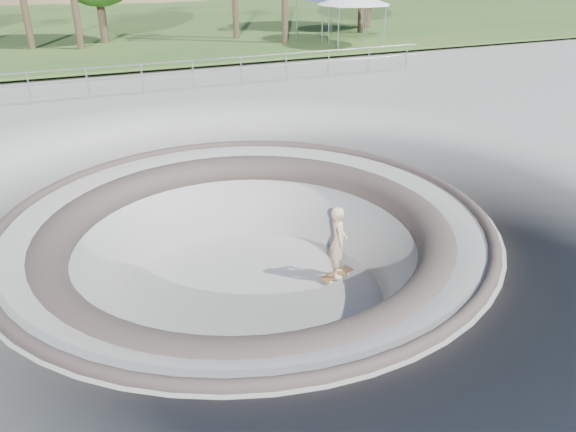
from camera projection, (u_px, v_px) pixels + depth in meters
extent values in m
plane|color=#9E9F99|center=(246.00, 219.00, 11.79)|extent=(180.00, 180.00, 0.00)
torus|color=#9E9F99|center=(249.00, 299.00, 12.66)|extent=(14.00, 14.00, 4.00)
cylinder|color=#9E9F99|center=(249.00, 297.00, 12.63)|extent=(6.60, 6.60, 0.10)
torus|color=#4B403C|center=(246.00, 220.00, 11.80)|extent=(10.24, 10.24, 0.24)
torus|color=#4B403C|center=(246.00, 238.00, 11.99)|extent=(8.91, 8.91, 0.81)
cube|color=#315A24|center=(88.00, 25.00, 39.91)|extent=(180.00, 36.00, 0.12)
ellipsoid|color=olive|center=(147.00, 67.00, 67.81)|extent=(61.60, 44.00, 28.60)
ellipsoid|color=olive|center=(376.00, 42.00, 69.64)|extent=(42.00, 30.00, 19.50)
cylinder|color=#97999F|center=(141.00, 64.00, 21.25)|extent=(25.00, 0.05, 0.05)
cylinder|color=#97999F|center=(142.00, 76.00, 21.44)|extent=(25.00, 0.05, 0.05)
cube|color=brown|center=(337.00, 274.00, 13.26)|extent=(0.94, 0.52, 0.02)
cylinder|color=#AEAEB3|center=(337.00, 276.00, 13.27)|extent=(0.10, 0.19, 0.04)
cylinder|color=#AEAEB3|center=(337.00, 276.00, 13.27)|extent=(0.10, 0.19, 0.04)
cylinder|color=beige|center=(337.00, 276.00, 13.28)|extent=(0.08, 0.05, 0.07)
cylinder|color=beige|center=(337.00, 276.00, 13.28)|extent=(0.08, 0.05, 0.07)
cylinder|color=beige|center=(337.00, 276.00, 13.28)|extent=(0.08, 0.05, 0.07)
cylinder|color=beige|center=(337.00, 276.00, 13.28)|extent=(0.08, 0.05, 0.07)
imported|color=beige|center=(338.00, 241.00, 12.88)|extent=(0.61, 0.74, 1.74)
cylinder|color=#97999F|center=(343.00, 30.00, 29.04)|extent=(0.06, 0.06, 2.05)
cylinder|color=#97999F|center=(386.00, 28.00, 29.96)|extent=(0.06, 0.06, 2.05)
cylinder|color=#97999F|center=(321.00, 25.00, 31.20)|extent=(0.06, 0.06, 2.05)
cylinder|color=#97999F|center=(361.00, 22.00, 32.12)|extent=(0.06, 0.06, 2.05)
cube|color=white|center=(354.00, 4.00, 30.10)|extent=(3.14, 3.14, 0.08)
cylinder|color=#97999F|center=(319.00, 24.00, 31.04)|extent=(0.06, 0.06, 2.17)
cylinder|color=#97999F|center=(363.00, 21.00, 32.02)|extent=(0.06, 0.06, 2.17)
cylinder|color=#97999F|center=(299.00, 19.00, 33.33)|extent=(0.06, 0.06, 2.17)
cylinder|color=#97999F|center=(340.00, 17.00, 34.31)|extent=(0.06, 0.06, 2.17)
cylinder|color=brown|center=(100.00, 0.00, 30.99)|extent=(0.44, 0.44, 4.82)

